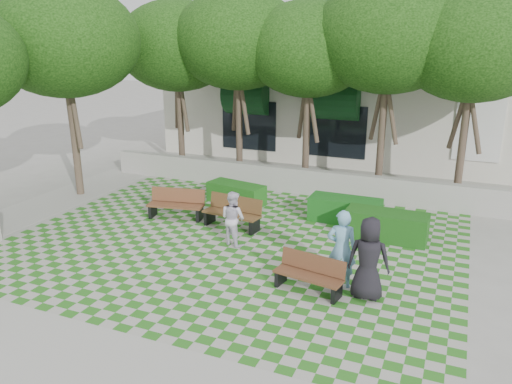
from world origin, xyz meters
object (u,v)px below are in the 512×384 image
at_px(bench_east, 309,275).
at_px(bench_west, 176,204).
at_px(person_blue, 342,249).
at_px(bench_mid, 233,213).
at_px(hedge_east, 386,225).
at_px(hedge_midleft, 236,194).
at_px(person_dark, 369,259).
at_px(hedge_midright, 345,210).
at_px(person_white, 233,218).

height_order(bench_east, bench_west, bench_west).
bearing_deg(person_blue, bench_mid, -43.47).
xyz_separation_m(bench_mid, hedge_east, (4.31, 0.87, -0.06)).
relative_size(bench_east, hedge_midleft, 0.82).
xyz_separation_m(bench_mid, person_blue, (3.80, -2.37, 0.46)).
relative_size(person_blue, person_dark, 0.99).
xyz_separation_m(bench_east, person_dark, (1.23, 0.20, 0.52)).
xyz_separation_m(hedge_midright, person_dark, (1.51, -4.43, 0.54)).
relative_size(hedge_midright, person_dark, 1.17).
bearing_deg(person_dark, hedge_east, -89.94).
xyz_separation_m(bench_west, person_blue, (5.77, -2.43, 0.47)).
distance_m(bench_mid, person_blue, 4.51).
distance_m(hedge_midleft, person_blue, 6.47).
xyz_separation_m(bench_west, hedge_east, (6.27, 0.81, -0.05)).
bearing_deg(hedge_midleft, bench_west, -118.77).
bearing_deg(person_blue, person_dark, 143.70).
bearing_deg(bench_west, hedge_east, -3.30).
distance_m(bench_mid, hedge_midleft, 2.25).
bearing_deg(person_dark, hedge_midright, -73.47).
height_order(hedge_midright, person_white, person_white).
relative_size(bench_west, person_dark, 0.99).
xyz_separation_m(bench_east, hedge_midleft, (-4.09, 4.94, -0.05)).
bearing_deg(bench_west, person_white, -36.12).
bearing_deg(hedge_midleft, hedge_midright, -4.77).
bearing_deg(hedge_midright, hedge_east, -33.09).
xyz_separation_m(bench_east, bench_mid, (-3.23, 2.87, 0.05)).
height_order(bench_west, person_blue, person_blue).
height_order(hedge_midleft, person_blue, person_blue).
bearing_deg(hedge_midleft, hedge_east, -13.15).
relative_size(bench_west, hedge_east, 0.81).
height_order(bench_east, bench_mid, bench_mid).
bearing_deg(bench_mid, person_blue, -24.61).
bearing_deg(hedge_east, person_dark, -87.65).
height_order(bench_mid, hedge_east, bench_mid).
height_order(bench_east, hedge_midleft, bench_east).
height_order(bench_east, person_blue, person_blue).
relative_size(bench_east, person_blue, 0.89).
bearing_deg(hedge_midleft, person_dark, -41.80).
relative_size(bench_mid, person_dark, 1.00).
distance_m(hedge_midright, hedge_midleft, 3.81).
bearing_deg(bench_west, hedge_midright, 8.45).
height_order(hedge_east, person_white, person_white).
relative_size(bench_mid, bench_west, 1.01).
distance_m(hedge_midleft, person_white, 3.53).
relative_size(hedge_midleft, person_blue, 1.08).
bearing_deg(person_blue, person_white, -32.32).
bearing_deg(hedge_east, person_white, -151.91).
bearing_deg(hedge_east, hedge_midright, 146.91).
bearing_deg(bench_east, person_dark, 19.29).
distance_m(bench_mid, bench_west, 1.96).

